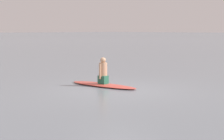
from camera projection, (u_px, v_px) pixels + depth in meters
ground_plane at (119, 90)px, 11.74m from camera, size 400.00×400.00×0.00m
surfboard at (103, 85)px, 12.62m from camera, size 2.79×0.95×0.08m
person_paddler at (103, 72)px, 12.57m from camera, size 0.32×0.39×0.90m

